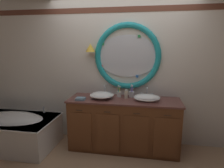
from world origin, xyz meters
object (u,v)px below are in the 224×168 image
(sink_basin_right, at_px, (147,98))
(soap_dispenser, at_px, (126,94))
(toothbrush_holder_left, at_px, (119,94))
(bathtub, at_px, (13,129))
(folded_hand_towel, at_px, (80,99))
(sink_basin_left, at_px, (102,95))
(toothbrush_holder_right, at_px, (132,94))

(sink_basin_right, distance_m, soap_dispenser, 0.35)
(soap_dispenser, bearing_deg, toothbrush_holder_left, 151.60)
(bathtub, distance_m, sink_basin_right, 2.37)
(sink_basin_right, xyz_separation_m, folded_hand_towel, (-1.06, -0.14, -0.03))
(toothbrush_holder_left, relative_size, folded_hand_towel, 1.36)
(bathtub, xyz_separation_m, sink_basin_right, (2.28, 0.24, 0.61))
(toothbrush_holder_left, distance_m, folded_hand_towel, 0.66)
(sink_basin_right, bearing_deg, sink_basin_left, 180.00)
(toothbrush_holder_right, relative_size, folded_hand_towel, 1.42)
(sink_basin_left, bearing_deg, bathtub, -171.08)
(toothbrush_holder_left, height_order, soap_dispenser, toothbrush_holder_left)
(bathtub, bearing_deg, soap_dispenser, 9.67)
(bathtub, relative_size, folded_hand_towel, 9.78)
(bathtub, bearing_deg, toothbrush_holder_right, 12.02)
(soap_dispenser, bearing_deg, folded_hand_towel, -162.27)
(sink_basin_left, height_order, toothbrush_holder_left, toothbrush_holder_left)
(toothbrush_holder_left, relative_size, soap_dispenser, 1.26)
(sink_basin_right, xyz_separation_m, toothbrush_holder_left, (-0.47, 0.16, 0.00))
(bathtub, distance_m, soap_dispenser, 2.06)
(toothbrush_holder_right, height_order, soap_dispenser, toothbrush_holder_right)
(sink_basin_left, distance_m, sink_basin_right, 0.74)
(toothbrush_holder_right, bearing_deg, sink_basin_left, -158.57)
(toothbrush_holder_left, bearing_deg, sink_basin_right, -18.62)
(sink_basin_left, distance_m, folded_hand_towel, 0.36)
(sink_basin_right, height_order, soap_dispenser, soap_dispenser)
(sink_basin_left, bearing_deg, toothbrush_holder_right, 21.43)
(sink_basin_left, xyz_separation_m, toothbrush_holder_left, (0.27, 0.16, -0.00))
(folded_hand_towel, bearing_deg, bathtub, -175.31)
(bathtub, xyz_separation_m, toothbrush_holder_left, (1.81, 0.40, 0.61))
(sink_basin_right, bearing_deg, folded_hand_towel, -172.39)
(toothbrush_holder_left, distance_m, toothbrush_holder_right, 0.22)
(sink_basin_right, bearing_deg, soap_dispenser, 165.47)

